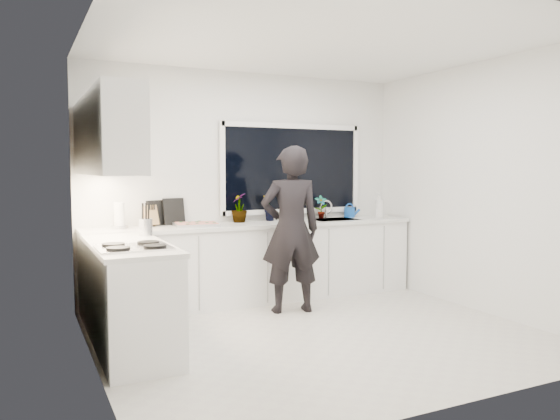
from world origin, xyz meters
TOP-DOWN VIEW (x-y plane):
  - floor at (0.00, 0.00)m, footprint 4.00×3.50m
  - wall_back at (0.00, 1.76)m, footprint 4.00×0.02m
  - wall_left at (-2.01, 0.00)m, footprint 0.02×3.50m
  - wall_right at (2.01, 0.00)m, footprint 0.02×3.50m
  - ceiling at (0.00, 0.00)m, footprint 4.00×3.50m
  - window at (0.60, 1.73)m, footprint 1.80×0.02m
  - base_cabinets_back at (0.00, 1.45)m, footprint 3.92×0.58m
  - base_cabinets_left at (-1.67, 0.35)m, footprint 0.58×1.60m
  - countertop_back at (0.00, 1.44)m, footprint 3.94×0.62m
  - countertop_left at (-1.67, 0.35)m, footprint 0.62×1.60m
  - upper_cabinets at (-1.79, 0.70)m, footprint 0.34×2.10m
  - sink at (1.05, 1.45)m, footprint 0.58×0.42m
  - faucet at (1.05, 1.65)m, footprint 0.03×0.03m
  - stovetop at (-1.69, -0.00)m, footprint 0.56×0.48m
  - person at (0.13, 0.84)m, footprint 0.73×0.55m
  - pizza_tray at (-0.74, 1.42)m, footprint 0.52×0.41m
  - pizza at (-0.74, 1.42)m, footprint 0.47×0.36m
  - watering_can at (1.38, 1.61)m, footprint 0.18×0.18m
  - paper_towel_roll at (-1.55, 1.55)m, footprint 0.14×0.14m
  - knife_block at (-1.21, 1.59)m, footprint 0.16×0.14m
  - utensil_crock at (-1.43, 0.80)m, footprint 0.17×0.17m
  - picture_frame_large at (-1.12, 1.69)m, footprint 0.22×0.08m
  - picture_frame_small at (-0.92, 1.69)m, footprint 0.25×0.06m
  - herb_plants at (0.37, 1.61)m, footprint 1.33×0.38m
  - soap_bottles at (1.63, 1.30)m, footprint 0.15×0.15m

SIDE VIEW (x-z plane):
  - floor at x=0.00m, z-range -0.02..0.00m
  - base_cabinets_back at x=0.00m, z-range 0.00..0.88m
  - base_cabinets_left at x=-1.67m, z-range 0.00..0.88m
  - sink at x=1.05m, z-range 0.80..0.94m
  - person at x=0.13m, z-range 0.00..1.79m
  - countertop_back at x=0.00m, z-range 0.88..0.92m
  - countertop_left at x=-1.67m, z-range 0.88..0.92m
  - stovetop at x=-1.69m, z-range 0.92..0.95m
  - pizza_tray at x=-0.74m, z-range 0.92..0.95m
  - pizza at x=-0.74m, z-range 0.95..0.96m
  - watering_can at x=1.38m, z-range 0.92..1.05m
  - utensil_crock at x=-1.43m, z-range 0.92..1.08m
  - faucet at x=1.05m, z-range 0.92..1.14m
  - knife_block at x=-1.21m, z-range 0.92..1.14m
  - paper_towel_roll at x=-1.55m, z-range 0.92..1.18m
  - picture_frame_large at x=-1.12m, z-range 0.92..1.20m
  - soap_bottles at x=1.63m, z-range 0.91..1.23m
  - picture_frame_small at x=-0.92m, z-range 0.92..1.22m
  - herb_plants at x=0.37m, z-range 0.92..1.26m
  - wall_back at x=0.00m, z-range 0.00..2.70m
  - wall_left at x=-2.01m, z-range 0.00..2.70m
  - wall_right at x=2.01m, z-range 0.00..2.70m
  - window at x=0.60m, z-range 1.05..2.05m
  - upper_cabinets at x=-1.79m, z-range 1.50..2.20m
  - ceiling at x=0.00m, z-range 2.70..2.72m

